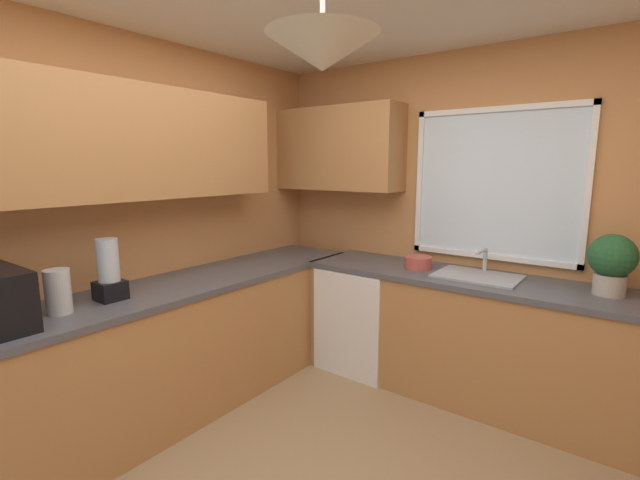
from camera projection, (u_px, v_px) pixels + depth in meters
room_shell at (315, 157)px, 2.26m from camera, size 3.54×3.98×2.57m
counter_run_left at (145, 360)px, 2.77m from camera, size 0.65×3.59×0.89m
counter_run_back at (482, 339)px, 3.10m from camera, size 2.63×0.65×0.89m
dishwasher at (364, 316)px, 3.64m from camera, size 0.60×0.60×0.85m
kettle at (58, 292)px, 2.29m from camera, size 0.13×0.13×0.24m
sink_assembly at (478, 275)px, 3.06m from camera, size 0.56×0.40×0.19m
potted_plant at (612, 261)px, 2.61m from camera, size 0.26×0.26×0.37m
bowl at (418, 262)px, 3.31m from camera, size 0.21×0.21×0.09m
blender_appliance at (109, 273)px, 2.52m from camera, size 0.15×0.15×0.36m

